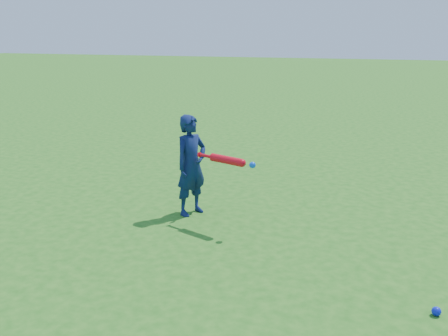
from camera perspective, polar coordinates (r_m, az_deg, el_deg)
name	(u,v)px	position (r m, az deg, el deg)	size (l,w,h in m)	color
ground	(183,232)	(5.55, -4.67, -7.28)	(80.00, 80.00, 0.00)	#216518
child	(191,165)	(5.91, -3.77, 0.31)	(0.44, 0.29, 1.20)	#101D4C
ground_ball_blue	(436,311)	(4.33, 23.10, -14.83)	(0.07, 0.07, 0.07)	#0C19D2
bat_swing	(229,160)	(5.45, 0.60, 0.87)	(0.76, 0.31, 0.09)	red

